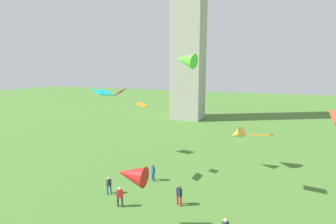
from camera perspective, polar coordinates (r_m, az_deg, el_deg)
The scene contains 11 objects.
person_1 at distance 23.70m, azimuth -13.21°, elevation -15.62°, with size 0.36×0.46×1.55m.
person_2 at distance 21.42m, azimuth 2.53°, elevation -18.03°, with size 0.51×0.43×1.69m.
person_3 at distance 25.53m, azimuth -3.41°, elevation -13.30°, with size 0.49×0.47×1.66m.
person_5 at distance 21.55m, azimuth -10.85°, elevation -18.07°, with size 0.51×0.31×1.67m.
kite_flying_0 at distance 26.45m, azimuth 3.87°, elevation 11.64°, with size 2.69×2.07×1.88m.
kite_flying_1 at distance 17.36m, azimuth -8.33°, elevation -13.85°, with size 2.08×1.48×1.50m.
kite_flying_2 at distance 25.28m, azimuth -5.97°, elevation 1.63°, with size 1.25×0.97×0.39m.
kite_flying_3 at distance 24.08m, azimuth -14.43°, elevation 4.30°, with size 1.43×1.90×0.69m.
kite_flying_4 at distance 28.77m, azimuth 15.20°, elevation -4.88°, with size 2.24×2.02×1.78m.
kite_flying_7 at distance 23.05m, azimuth 20.38°, elevation -4.90°, with size 1.88×1.47×0.57m.
kite_flying_9 at distance 31.83m, azimuth -10.74°, elevation 4.43°, with size 1.66×1.65×1.01m.
Camera 1 is at (4.08, 0.30, 10.98)m, focal length 26.99 mm.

